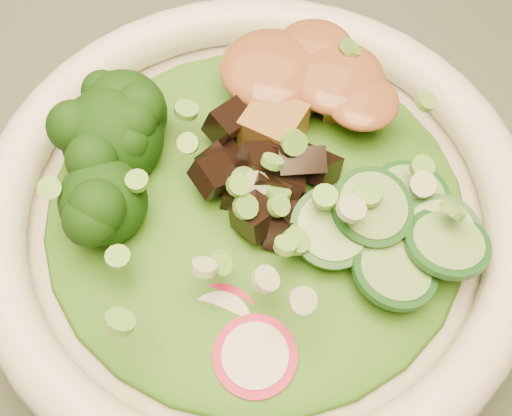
% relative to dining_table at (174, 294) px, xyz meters
% --- Properties ---
extents(dining_table, '(1.20, 0.80, 0.75)m').
position_rel_dining_table_xyz_m(dining_table, '(0.00, 0.00, 0.00)').
color(dining_table, black).
rests_on(dining_table, ground).
extents(salad_bowl, '(0.31, 0.31, 0.08)m').
position_rel_dining_table_xyz_m(salad_bowl, '(0.07, -0.00, 0.16)').
color(salad_bowl, white).
rests_on(salad_bowl, dining_table).
extents(lettuce_bed, '(0.23, 0.23, 0.03)m').
position_rel_dining_table_xyz_m(lettuce_bed, '(0.07, -0.00, 0.18)').
color(lettuce_bed, '#235D13').
rests_on(lettuce_bed, salad_bowl).
extents(broccoli_florets, '(0.10, 0.09, 0.05)m').
position_rel_dining_table_xyz_m(broccoli_florets, '(-0.00, -0.01, 0.20)').
color(broccoli_florets, black).
rests_on(broccoli_florets, salad_bowl).
extents(radish_slices, '(0.13, 0.06, 0.02)m').
position_rel_dining_table_xyz_m(radish_slices, '(0.08, -0.08, 0.19)').
color(radish_slices, '#B30D37').
rests_on(radish_slices, salad_bowl).
extents(cucumber_slices, '(0.09, 0.09, 0.04)m').
position_rel_dining_table_xyz_m(cucumber_slices, '(0.14, 0.00, 0.20)').
color(cucumber_slices, '#8FC76E').
rests_on(cucumber_slices, salad_bowl).
extents(mushroom_heap, '(0.09, 0.09, 0.05)m').
position_rel_dining_table_xyz_m(mushroom_heap, '(0.07, 0.01, 0.20)').
color(mushroom_heap, black).
rests_on(mushroom_heap, salad_bowl).
extents(tofu_cubes, '(0.11, 0.08, 0.04)m').
position_rel_dining_table_xyz_m(tofu_cubes, '(0.07, 0.07, 0.20)').
color(tofu_cubes, olive).
rests_on(tofu_cubes, salad_bowl).
extents(peanut_sauce, '(0.08, 0.06, 0.02)m').
position_rel_dining_table_xyz_m(peanut_sauce, '(0.07, 0.07, 0.21)').
color(peanut_sauce, brown).
rests_on(peanut_sauce, tofu_cubes).
extents(scallion_garnish, '(0.22, 0.22, 0.03)m').
position_rel_dining_table_xyz_m(scallion_garnish, '(0.07, -0.00, 0.21)').
color(scallion_garnish, '#66AC3C').
rests_on(scallion_garnish, salad_bowl).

